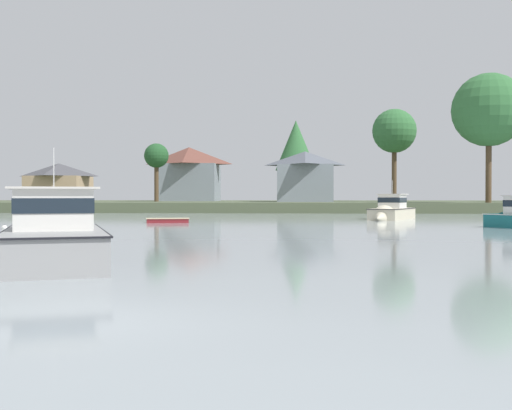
{
  "coord_description": "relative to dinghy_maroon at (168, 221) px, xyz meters",
  "views": [
    {
      "loc": [
        3.72,
        -9.93,
        2.0
      ],
      "look_at": [
        0.79,
        31.8,
        1.4
      ],
      "focal_mm": 44.74,
      "sensor_mm": 36.0,
      "label": 1
    }
  ],
  "objects": [
    {
      "name": "dinghy_maroon",
      "position": [
        0.0,
        0.0,
        0.0
      ],
      "size": [
        3.42,
        2.07,
        0.47
      ],
      "color": "maroon",
      "rests_on": "ground"
    },
    {
      "name": "cottage_hillside",
      "position": [
        10.48,
        41.17,
        4.66
      ],
      "size": [
        7.99,
        9.3,
        6.93
      ],
      "color": "gray",
      "rests_on": "far_shore_bank"
    },
    {
      "name": "mooring_buoy_white",
      "position": [
        -8.05,
        -9.45,
        -0.06
      ],
      "size": [
        0.35,
        0.35,
        0.4
      ],
      "color": "white",
      "rests_on": "ground"
    },
    {
      "name": "shore_tree_center",
      "position": [
        31.88,
        29.54,
        11.92
      ],
      "size": [
        8.57,
        8.57,
        15.17
      ],
      "color": "brown",
      "rests_on": "far_shore_bank"
    },
    {
      "name": "shore_tree_far_right",
      "position": [
        9.19,
        44.89,
        9.07
      ],
      "size": [
        5.87,
        5.87,
        11.66
      ],
      "color": "brown",
      "rests_on": "far_shore_bank"
    },
    {
      "name": "cottage_near_water",
      "position": [
        -28.35,
        51.59,
        4.16
      ],
      "size": [
        9.22,
        8.64,
        5.95
      ],
      "color": "tan",
      "rests_on": "far_shore_bank"
    },
    {
      "name": "far_shore_bank",
      "position": [
        6.18,
        46.76,
        0.48
      ],
      "size": [
        177.8,
        41.86,
        1.2
      ],
      "primitive_type": "cube",
      "color": "#4C563D",
      "rests_on": "ground"
    },
    {
      "name": "cruiser_grey",
      "position": [
        2.44,
        -28.1,
        0.36
      ],
      "size": [
        5.38,
        8.51,
        4.38
      ],
      "color": "gray",
      "rests_on": "ground"
    },
    {
      "name": "cruiser_cream",
      "position": [
        17.42,
        7.45,
        0.36
      ],
      "size": [
        5.27,
        8.59,
        4.15
      ],
      "color": "beige",
      "rests_on": "ground"
    },
    {
      "name": "cottage_eastern",
      "position": [
        -7.52,
        51.59,
        5.42
      ],
      "size": [
        9.75,
        8.3,
        8.39
      ],
      "color": "gray",
      "rests_on": "far_shore_bank"
    },
    {
      "name": "ground_plane",
      "position": [
        6.18,
        -36.97,
        -0.12
      ],
      "size": [
        400.0,
        400.0,
        0.0
      ],
      "primitive_type": "plane",
      "color": "#939EA3"
    },
    {
      "name": "shore_tree_inland_c",
      "position": [
        -10.27,
        41.09,
        7.34
      ],
      "size": [
        3.42,
        3.42,
        8.15
      ],
      "color": "brown",
      "rests_on": "far_shore_bank"
    },
    {
      "name": "shore_tree_center_left",
      "position": [
        23.37,
        46.3,
        11.16
      ],
      "size": [
        6.34,
        6.34,
        13.35
      ],
      "color": "brown",
      "rests_on": "far_shore_bank"
    }
  ]
}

